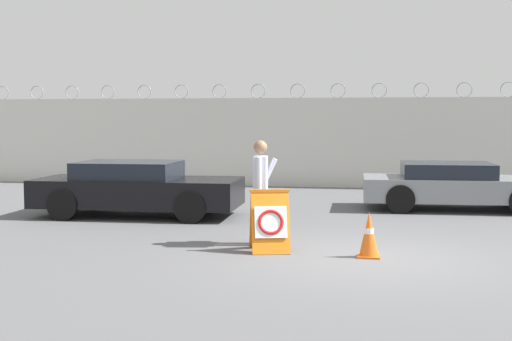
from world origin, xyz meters
name	(u,v)px	position (x,y,z in m)	size (l,w,h in m)	color
ground_plane	(367,258)	(0.00, 0.00, 0.00)	(90.00, 90.00, 0.00)	#5B5B5E
perimeter_wall	(379,143)	(0.00, 11.15, 1.40)	(36.00, 0.30, 3.23)	silver
barricade_sign	(270,221)	(-1.60, 0.32, 0.51)	(0.79, 0.88, 1.02)	orange
security_guard	(261,186)	(-1.85, 0.90, 1.01)	(0.38, 0.66, 1.80)	#514C42
traffic_cone_near	(369,235)	(0.02, 0.11, 0.36)	(0.35, 0.35, 0.72)	orange
parked_car_front_coupe	(137,188)	(-5.17, 3.84, 0.62)	(4.54, 2.07, 1.21)	black
parked_car_rear_sedan	(454,185)	(1.84, 6.29, 0.58)	(4.41, 2.14, 1.11)	black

